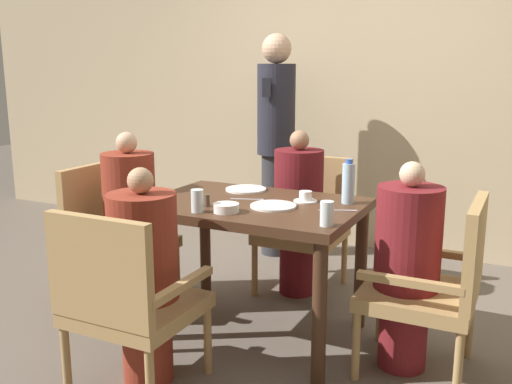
{
  "coord_description": "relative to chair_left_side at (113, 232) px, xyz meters",
  "views": [
    {
      "loc": [
        1.35,
        -2.71,
        1.48
      ],
      "look_at": [
        0.0,
        0.04,
        0.82
      ],
      "focal_mm": 40.0,
      "sensor_mm": 36.0,
      "label": 1
    }
  ],
  "objects": [
    {
      "name": "water_bottle",
      "position": [
        1.46,
        0.21,
        0.41
      ],
      "size": [
        0.07,
        0.07,
        0.24
      ],
      "color": "#A3C6DB",
      "rests_on": "dining_table"
    },
    {
      "name": "ground_plane",
      "position": [
        0.99,
        0.0,
        -0.47
      ],
      "size": [
        16.0,
        16.0,
        0.0
      ],
      "primitive_type": "plane",
      "color": "#60564C"
    },
    {
      "name": "chair_left_side",
      "position": [
        0.0,
        0.0,
        0.0
      ],
      "size": [
        0.53,
        0.53,
        0.89
      ],
      "color": "#A88451",
      "rests_on": "ground_plane"
    },
    {
      "name": "pepper_shaker",
      "position": [
        0.82,
        -0.19,
        0.33
      ],
      "size": [
        0.03,
        0.03,
        0.07
      ],
      "color": "#4C3D2D",
      "rests_on": "dining_table"
    },
    {
      "name": "plate_main_left",
      "position": [
        0.81,
        0.27,
        0.3
      ],
      "size": [
        0.24,
        0.24,
        0.01
      ],
      "color": "white",
      "rests_on": "dining_table"
    },
    {
      "name": "diner_in_far_chair",
      "position": [
        0.99,
        0.67,
        0.09
      ],
      "size": [
        0.32,
        0.32,
        1.1
      ],
      "color": "#5B1419",
      "rests_on": "ground_plane"
    },
    {
      "name": "glass_tall_mid",
      "position": [
        1.51,
        -0.27,
        0.35
      ],
      "size": [
        0.06,
        0.06,
        0.12
      ],
      "color": "silver",
      "rests_on": "dining_table"
    },
    {
      "name": "chair_far_side",
      "position": [
        0.99,
        0.82,
        0.0
      ],
      "size": [
        0.53,
        0.53,
        0.89
      ],
      "color": "#A88451",
      "rests_on": "ground_plane"
    },
    {
      "name": "salt_shaker",
      "position": [
        0.78,
        -0.19,
        0.33
      ],
      "size": [
        0.03,
        0.03,
        0.07
      ],
      "color": "white",
      "rests_on": "dining_table"
    },
    {
      "name": "diner_in_near_chair",
      "position": [
        0.76,
        -0.67,
        0.06
      ],
      "size": [
        0.32,
        0.32,
        1.05
      ],
      "color": "maroon",
      "rests_on": "ground_plane"
    },
    {
      "name": "plate_main_right",
      "position": [
        1.13,
        -0.05,
        0.3
      ],
      "size": [
        0.24,
        0.24,
        0.01
      ],
      "color": "white",
      "rests_on": "dining_table"
    },
    {
      "name": "bowl_small",
      "position": [
        0.96,
        -0.25,
        0.31
      ],
      "size": [
        0.13,
        0.13,
        0.04
      ],
      "color": "white",
      "rests_on": "dining_table"
    },
    {
      "name": "teacup_with_saucer",
      "position": [
        1.24,
        0.14,
        0.32
      ],
      "size": [
        0.13,
        0.13,
        0.06
      ],
      "color": "white",
      "rests_on": "dining_table"
    },
    {
      "name": "wall_back",
      "position": [
        0.99,
        1.89,
        0.93
      ],
      "size": [
        8.0,
        0.06,
        2.8
      ],
      "color": "tan",
      "rests_on": "ground_plane"
    },
    {
      "name": "standing_host",
      "position": [
        0.51,
        1.37,
        0.46
      ],
      "size": [
        0.3,
        0.33,
        1.74
      ],
      "color": "#2D2D33",
      "rests_on": "ground_plane"
    },
    {
      "name": "glass_tall_near",
      "position": [
        0.83,
        -0.32,
        0.35
      ],
      "size": [
        0.06,
        0.06,
        0.12
      ],
      "color": "silver",
      "rests_on": "dining_table"
    },
    {
      "name": "chair_right_side",
      "position": [
        1.98,
        0.0,
        0.0
      ],
      "size": [
        0.53,
        0.53,
        0.89
      ],
      "color": "#A88451",
      "rests_on": "ground_plane"
    },
    {
      "name": "knife_beside_plate",
      "position": [
        1.47,
        0.03,
        0.29
      ],
      "size": [
        0.19,
        0.09,
        0.0
      ],
      "color": "silver",
      "rests_on": "dining_table"
    },
    {
      "name": "diner_in_right_chair",
      "position": [
        1.83,
        0.0,
        0.07
      ],
      "size": [
        0.32,
        0.32,
        1.05
      ],
      "color": "maroon",
      "rests_on": "ground_plane"
    },
    {
      "name": "chair_near_corner",
      "position": [
        0.76,
        -0.82,
        0.0
      ],
      "size": [
        0.53,
        0.53,
        0.89
      ],
      "color": "#A88451",
      "rests_on": "ground_plane"
    },
    {
      "name": "dining_table",
      "position": [
        0.99,
        0.0,
        0.18
      ],
      "size": [
        1.16,
        0.82,
        0.77
      ],
      "color": "#422819",
      "rests_on": "ground_plane"
    },
    {
      "name": "fork_beside_plate",
      "position": [
        0.95,
        0.05,
        0.29
      ],
      "size": [
        0.18,
        0.07,
        0.0
      ],
      "color": "silver",
      "rests_on": "dining_table"
    },
    {
      "name": "diner_in_left_chair",
      "position": [
        0.14,
        0.0,
        0.09
      ],
      "size": [
        0.32,
        0.32,
        1.11
      ],
      "color": "maroon",
      "rests_on": "ground_plane"
    }
  ]
}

